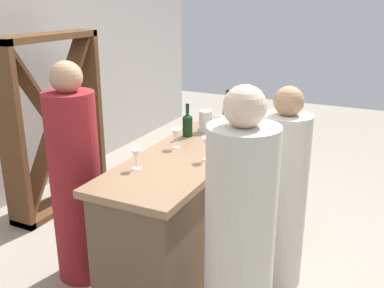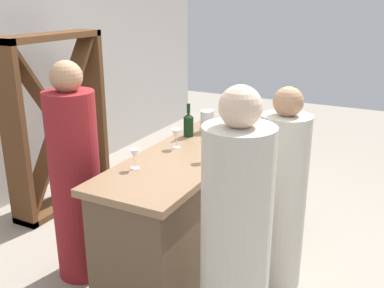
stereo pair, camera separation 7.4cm
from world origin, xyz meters
name	(u,v)px [view 1 (the left image)]	position (x,y,z in m)	size (l,w,h in m)	color
ground_plane	(192,257)	(0.00, 0.00, 0.00)	(12.00, 12.00, 0.00)	#9E9384
bar_counter	(192,206)	(0.00, 0.00, 0.48)	(1.95, 0.65, 0.94)	brown
wine_rack	(55,124)	(0.31, 1.65, 0.87)	(1.15, 0.28, 1.73)	brown
wine_bottle_leftmost_dark_green	(187,124)	(0.31, 0.19, 1.05)	(0.08, 0.08, 0.28)	black
wine_bottle_second_left_amber_brown	(242,124)	(0.46, -0.23, 1.06)	(0.08, 0.08, 0.31)	#331E0F
wine_bottle_center_dark_green	(227,114)	(0.68, -0.01, 1.07)	(0.08, 0.08, 0.34)	black
wine_bottle_second_right_clear_pale	(241,115)	(0.70, -0.13, 1.07)	(0.07, 0.07, 0.34)	#B7C6B2
wine_glass_near_left	(207,144)	(-0.14, -0.19, 1.06)	(0.07, 0.07, 0.17)	white
wine_glass_near_center	(223,121)	(0.49, -0.05, 1.06)	(0.06, 0.06, 0.16)	white
wine_glass_near_right	(176,135)	(0.00, 0.14, 1.05)	(0.08, 0.08, 0.15)	white
wine_glass_far_left	(209,115)	(0.65, 0.15, 1.05)	(0.07, 0.07, 0.16)	white
wine_glass_far_center	(136,155)	(-0.51, 0.17, 1.04)	(0.07, 0.07, 0.14)	white
water_pitcher	(205,121)	(0.51, 0.12, 1.03)	(0.11, 0.11, 0.18)	silver
person_left_guest	(282,197)	(0.03, -0.71, 0.69)	(0.36, 0.36, 1.49)	beige
person_center_guest	(240,240)	(-0.77, -0.67, 0.75)	(0.48, 0.48, 1.64)	beige
person_right_guest	(76,183)	(-0.56, 0.67, 0.77)	(0.46, 0.46, 1.65)	maroon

